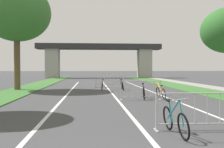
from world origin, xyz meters
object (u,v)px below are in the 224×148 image
tree_left_oak_near (17,13)px  crowd_barrier_nearest (195,112)px  bicycle_yellow_4 (161,92)px  crowd_barrier_second (141,90)px  bicycle_red_3 (102,85)px  bicycle_black_0 (122,85)px  crowd_barrier_fourth (114,79)px  bicycle_purple_1 (144,92)px  bicycle_teal_2 (175,120)px  crowd_barrier_third (109,83)px

tree_left_oak_near → crowd_barrier_nearest: 17.13m
bicycle_yellow_4 → crowd_barrier_nearest: bearing=-101.5°
crowd_barrier_second → bicycle_red_3: crowd_barrier_second is taller
bicycle_red_3 → bicycle_yellow_4: (3.09, -5.87, -0.01)m
bicycle_black_0 → bicycle_red_3: bicycle_black_0 is taller
crowd_barrier_nearest → crowd_barrier_second: (-0.17, 6.89, 0.00)m
tree_left_oak_near → bicycle_yellow_4: size_ratio=5.12×
crowd_barrier_fourth → crowd_barrier_second: bearing=-89.0°
tree_left_oak_near → bicycle_yellow_4: 12.88m
bicycle_purple_1 → tree_left_oak_near: bearing=157.1°
crowd_barrier_second → bicycle_purple_1: bearing=60.7°
crowd_barrier_second → bicycle_black_0: (-0.26, 6.39, -0.14)m
bicycle_purple_1 → bicycle_teal_2: bearing=-82.7°
tree_left_oak_near → bicycle_red_3: tree_left_oak_near is taller
crowd_barrier_nearest → crowd_barrier_fourth: same height
bicycle_red_3 → crowd_barrier_third: bearing=37.9°
crowd_barrier_fourth → bicycle_teal_2: size_ratio=1.26×
tree_left_oak_near → bicycle_purple_1: bearing=-36.1°
bicycle_teal_2 → bicycle_yellow_4: size_ratio=1.09×
crowd_barrier_fourth → bicycle_red_3: (-1.59, -7.33, -0.16)m
bicycle_teal_2 → crowd_barrier_second: bearing=-97.0°
crowd_barrier_third → bicycle_yellow_4: bearing=-68.3°
crowd_barrier_nearest → crowd_barrier_third: (-1.41, 13.79, 0.00)m
tree_left_oak_near → bicycle_purple_1: 12.19m
crowd_barrier_third → bicycle_red_3: size_ratio=1.33×
tree_left_oak_near → crowd_barrier_second: (8.46, -6.85, -5.50)m
crowd_barrier_nearest → bicycle_black_0: size_ratio=1.27×
tree_left_oak_near → bicycle_purple_1: size_ratio=4.77×
tree_left_oak_near → bicycle_teal_2: tree_left_oak_near is taller
crowd_barrier_nearest → bicycle_yellow_4: size_ratio=1.38×
crowd_barrier_third → bicycle_teal_2: 14.25m
tree_left_oak_near → crowd_barrier_nearest: (8.63, -13.74, -5.50)m
crowd_barrier_second → bicycle_red_3: (-1.83, 6.46, -0.16)m
bicycle_black_0 → bicycle_yellow_4: bearing=105.7°
crowd_barrier_nearest → crowd_barrier_second: 6.90m
crowd_barrier_nearest → crowd_barrier_second: same height
bicycle_black_0 → crowd_barrier_third: bearing=-26.4°
bicycle_purple_1 → bicycle_black_0: bearing=108.3°
crowd_barrier_nearest → bicycle_black_0: 13.29m
tree_left_oak_near → bicycle_yellow_4: (9.72, -6.25, -5.67)m
tree_left_oak_near → crowd_barrier_fourth: 12.08m
crowd_barrier_third → bicycle_black_0: (0.98, -0.51, -0.14)m
bicycle_black_0 → bicycle_yellow_4: size_ratio=1.09×
tree_left_oak_near → bicycle_black_0: size_ratio=4.70×
crowd_barrier_fourth → bicycle_black_0: size_ratio=1.26×
crowd_barrier_second → crowd_barrier_third: size_ratio=1.00×
crowd_barrier_nearest → bicycle_purple_1: size_ratio=1.29×
crowd_barrier_fourth → bicycle_purple_1: (0.51, -13.31, -0.15)m
crowd_barrier_nearest → bicycle_yellow_4: bearing=81.7°
bicycle_purple_1 → bicycle_teal_2: size_ratio=0.99×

